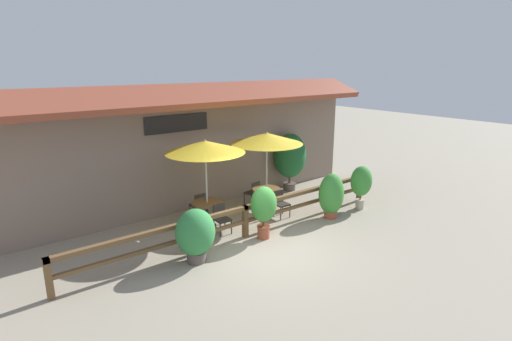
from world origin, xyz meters
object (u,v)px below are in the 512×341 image
object	(u,v)px
chair_near_wallside	(198,204)
patio_umbrella_middle	(267,138)
patio_umbrella_near	(205,147)
potted_plant_broad_leaf	(361,182)
chair_near_streetside	(221,217)
potted_plant_small_flowering	(195,234)
potted_plant_corner_fern	(331,195)
potted_plant_entrance_palm	(290,157)
dining_table_near	(207,207)
potted_plant_tall_tropical	(264,206)
chair_middle_streetside	(281,202)
dining_table_middle	(266,193)
chair_middle_wallside	(253,192)

from	to	relation	value
chair_near_wallside	patio_umbrella_middle	bearing A→B (deg)	161.08
patio_umbrella_near	potted_plant_broad_leaf	world-z (taller)	patio_umbrella_near
chair_near_streetside	potted_plant_small_flowering	bearing A→B (deg)	-140.30
patio_umbrella_middle	potted_plant_corner_fern	size ratio (longest dim) A/B	1.82
potted_plant_entrance_palm	chair_near_streetside	bearing A→B (deg)	-157.34
dining_table_near	patio_umbrella_middle	bearing A→B (deg)	-1.60
patio_umbrella_near	patio_umbrella_middle	size ratio (longest dim) A/B	1.00
potted_plant_tall_tropical	patio_umbrella_near	bearing A→B (deg)	114.97
patio_umbrella_middle	chair_middle_streetside	size ratio (longest dim) A/B	3.15
dining_table_middle	potted_plant_tall_tropical	bearing A→B (deg)	-131.25
potted_plant_corner_fern	potted_plant_small_flowering	size ratio (longest dim) A/B	1.06
patio_umbrella_middle	potted_plant_broad_leaf	distance (m)	3.57
chair_near_wallside	potted_plant_small_flowering	world-z (taller)	potted_plant_small_flowering
patio_umbrella_near	potted_plant_small_flowering	bearing A→B (deg)	-128.18
chair_middle_streetside	chair_middle_wallside	distance (m)	1.41
potted_plant_broad_leaf	potted_plant_small_flowering	xyz separation A→B (m)	(-6.33, 0.12, -0.20)
patio_umbrella_near	potted_plant_small_flowering	size ratio (longest dim) A/B	1.93
patio_umbrella_middle	potted_plant_broad_leaf	world-z (taller)	patio_umbrella_middle
dining_table_middle	chair_middle_streetside	xyz separation A→B (m)	(0.02, -0.70, -0.14)
dining_table_near	potted_plant_corner_fern	size ratio (longest dim) A/B	0.64
potted_plant_entrance_palm	potted_plant_tall_tropical	bearing A→B (deg)	-141.55
dining_table_middle	potted_plant_broad_leaf	bearing A→B (deg)	-35.10
chair_middle_wallside	potted_plant_entrance_palm	bearing A→B (deg)	-177.59
dining_table_middle	dining_table_near	bearing A→B (deg)	178.40
patio_umbrella_near	patio_umbrella_middle	xyz separation A→B (m)	(2.28, -0.06, 0.00)
chair_near_streetside	chair_middle_streetside	bearing A→B (deg)	0.65
potted_plant_small_flowering	potted_plant_entrance_palm	bearing A→B (deg)	26.67
patio_umbrella_near	potted_plant_entrance_palm	distance (m)	4.72
chair_middle_wallside	potted_plant_tall_tropical	size ratio (longest dim) A/B	0.56
dining_table_near	dining_table_middle	xyz separation A→B (m)	(2.28, -0.06, 0.00)
potted_plant_broad_leaf	potted_plant_small_flowering	bearing A→B (deg)	178.93
potted_plant_corner_fern	potted_plant_broad_leaf	xyz separation A→B (m)	(1.43, -0.05, 0.18)
patio_umbrella_middle	potted_plant_small_flowering	world-z (taller)	patio_umbrella_middle
potted_plant_corner_fern	potted_plant_tall_tropical	distance (m)	2.69
potted_plant_corner_fern	potted_plant_entrance_palm	bearing A→B (deg)	72.55
chair_middle_wallside	chair_near_wallside	bearing A→B (deg)	-11.66
potted_plant_broad_leaf	potted_plant_tall_tropical	distance (m)	4.11
patio_umbrella_middle	potted_plant_small_flowering	bearing A→B (deg)	-154.83
potted_plant_entrance_palm	potted_plant_broad_leaf	bearing A→B (deg)	-81.02
chair_middle_streetside	potted_plant_broad_leaf	size ratio (longest dim) A/B	0.57
chair_middle_wallside	potted_plant_small_flowering	world-z (taller)	potted_plant_small_flowering
chair_near_streetside	potted_plant_entrance_palm	distance (m)	4.81
patio_umbrella_near	potted_plant_tall_tropical	xyz separation A→B (m)	(0.81, -1.74, -1.53)
chair_near_streetside	potted_plant_small_flowering	xyz separation A→B (m)	(-1.48, -1.11, 0.27)
chair_middle_wallside	patio_umbrella_middle	bearing A→B (deg)	81.66
chair_near_streetside	potted_plant_entrance_palm	world-z (taller)	potted_plant_entrance_palm
dining_table_near	potted_plant_entrance_palm	bearing A→B (deg)	14.40
potted_plant_entrance_palm	patio_umbrella_middle	bearing A→B (deg)	-150.84
patio_umbrella_near	potted_plant_small_flowering	world-z (taller)	patio_umbrella_near
dining_table_middle	potted_plant_small_flowering	bearing A→B (deg)	-154.83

